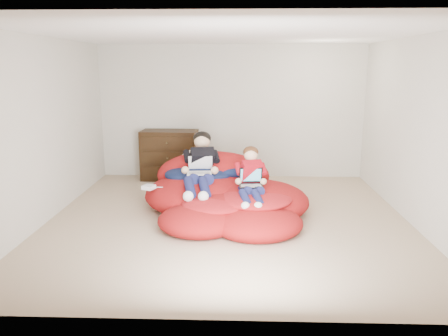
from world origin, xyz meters
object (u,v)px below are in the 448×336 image
beanbag_pile (223,196)px  laptop_white (200,168)px  dresser (170,155)px  younger_boy (251,176)px  laptop_black (251,181)px  older_boy (200,163)px

beanbag_pile → laptop_white: size_ratio=6.06×
beanbag_pile → dresser: bearing=119.2°
beanbag_pile → laptop_white: 0.53m
beanbag_pile → younger_boy: younger_boy is taller
younger_boy → laptop_black: size_ratio=2.72×
dresser → laptop_black: bearing=-56.4°
older_boy → laptop_white: (-0.00, -0.10, -0.06)m
younger_boy → laptop_white: 0.82m
beanbag_pile → laptop_white: (-0.35, 0.10, 0.39)m
beanbag_pile → laptop_black: beanbag_pile is taller
dresser → older_boy: older_boy is taller
younger_boy → dresser: bearing=124.0°
dresser → beanbag_pile: dresser is taller
dresser → laptop_white: (0.73, -1.83, 0.17)m
dresser → older_boy: size_ratio=0.82×
laptop_white → laptop_black: laptop_white is taller
beanbag_pile → laptop_black: (0.39, -0.28, 0.30)m
dresser → younger_boy: size_ratio=1.14×
younger_boy → laptop_black: 0.08m
dresser → beanbag_pile: size_ratio=0.44×
older_boy → laptop_black: (0.74, -0.49, -0.14)m
older_boy → laptop_black: size_ratio=3.81×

